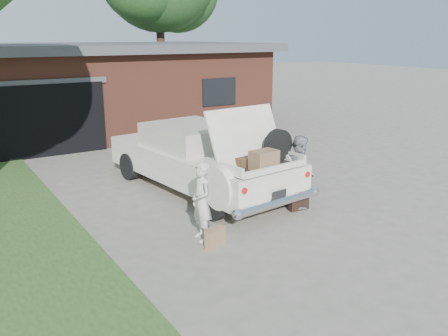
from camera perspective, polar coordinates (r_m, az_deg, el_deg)
ground at (r=9.12m, az=2.05°, el=-7.53°), size 90.00×90.00×0.00m
house at (r=19.34m, az=-15.26°, el=9.41°), size 12.80×7.80×3.30m
sedan at (r=11.26m, az=-2.88°, el=1.24°), size 2.63×5.59×2.16m
woman_left at (r=8.49m, az=-2.73°, el=-4.10°), size 0.40×0.56×1.45m
woman_right at (r=10.28m, az=9.04°, el=-0.40°), size 0.83×0.92×1.56m
suitcase_left at (r=8.40m, az=-1.06°, el=-8.38°), size 0.45×0.28×0.34m
suitcase_right at (r=10.22m, az=8.98°, el=-4.05°), size 0.46×0.17×0.35m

